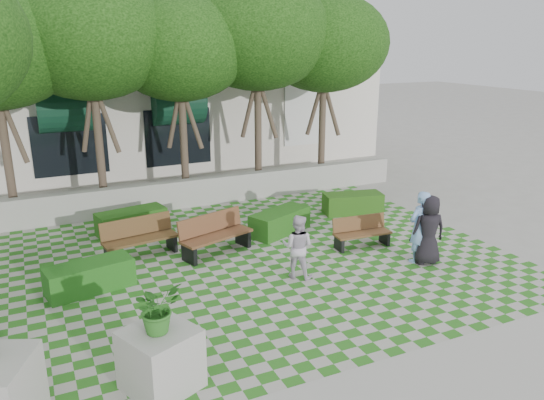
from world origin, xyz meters
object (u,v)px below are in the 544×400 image
hedge_east (353,203)px  person_white (298,247)px  bench_mid (215,235)px  person_blue (419,227)px  bench_east (361,233)px  hedge_west (90,277)px  hedge_midright (280,222)px  planter_front (160,347)px  bench_west (140,238)px  hedge_midleft (132,222)px  person_dark (428,230)px

hedge_east → person_white: bearing=-137.8°
bench_mid → person_blue: bearing=-49.1°
bench_east → hedge_west: 6.83m
bench_mid → hedge_midright: 2.25m
bench_east → planter_front: planter_front is taller
bench_west → hedge_west: bearing=-142.0°
hedge_west → hedge_east: bearing=14.5°
bench_east → bench_west: size_ratio=0.82×
hedge_midleft → planter_front: planter_front is taller
hedge_midright → person_blue: size_ratio=1.03×
person_blue → person_white: 3.14m
hedge_midright → bench_mid: bearing=-163.5°
hedge_west → person_dark: size_ratio=1.06×
person_blue → hedge_east: bearing=-110.2°
bench_west → person_dark: person_dark is taller
bench_mid → person_blue: 5.08m
hedge_west → person_white: size_ratio=1.22×
bench_east → hedge_midright: bearing=133.4°
hedge_west → person_blue: bearing=-13.3°
bench_east → person_blue: size_ratio=0.87×
hedge_midright → planter_front: 7.27m
planter_front → person_blue: person_blue is taller
bench_west → hedge_west: 2.05m
hedge_west → planter_front: size_ratio=1.02×
bench_mid → hedge_midright: size_ratio=1.09×
bench_west → hedge_midright: 3.93m
planter_front → person_dark: size_ratio=1.04×
planter_front → person_dark: planter_front is taller
hedge_midleft → hedge_midright: bearing=-25.2°
bench_west → planter_front: (-0.81, -5.51, 0.26)m
bench_east → hedge_east: 2.84m
bench_west → hedge_midleft: 1.79m
planter_front → person_white: size_ratio=1.19×
planter_front → hedge_midright: bearing=49.3°
bench_east → bench_west: bearing=165.6°
planter_front → person_blue: bearing=17.9°
hedge_midleft → planter_front: size_ratio=1.06×
bench_mid → planter_front: 5.52m
bench_east → hedge_east: (1.37, 2.48, -0.07)m
bench_east → planter_front: 7.23m
bench_mid → hedge_midleft: bench_mid is taller
hedge_midright → person_dark: size_ratio=1.08×
hedge_midleft → hedge_west: size_ratio=1.04×
bench_mid → hedge_west: size_ratio=1.11×
bench_mid → person_white: person_white is taller
hedge_midleft → hedge_west: 3.61m
bench_west → hedge_west: size_ratio=1.05×
hedge_midright → person_dark: person_dark is taller
bench_mid → hedge_east: bench_mid is taller
bench_east → person_white: size_ratio=1.05×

